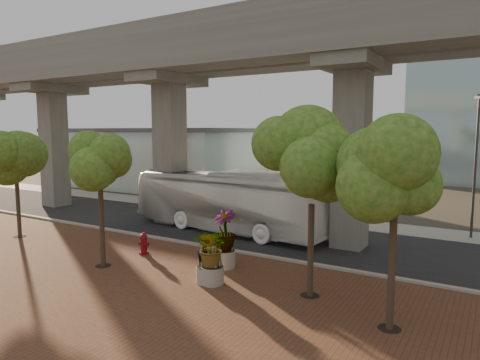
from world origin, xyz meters
The scene contains 18 objects.
ground centered at (0.00, 0.00, 0.00)m, with size 160.00×160.00×0.00m, color #322E24.
brick_plaza centered at (0.00, -8.00, 0.03)m, with size 70.00×13.00×0.06m, color brown.
asphalt_road centered at (0.00, 2.00, 0.02)m, with size 90.00×8.00×0.04m, color black.
curb_strip centered at (0.00, -2.00, 0.08)m, with size 70.00×0.25×0.16m, color #9A988F.
far_sidewalk centered at (0.00, 7.50, 0.03)m, with size 90.00×3.00×0.06m, color #9A988F.
transit_viaduct centered at (0.00, 2.00, 7.29)m, with size 72.00×5.60×12.40m.
station_pavilion centered at (-20.00, 16.00, 3.22)m, with size 23.00×13.00×6.30m.
transit_bus centered at (-1.39, 1.78, 1.81)m, with size 3.05×12.97×3.62m, color white.
fire_hydrant centered at (-2.13, -4.60, 0.57)m, with size 0.53×0.48×1.07m.
planter_front centered at (3.08, -6.22, 1.39)m, with size 1.99×1.99×2.19m.
planter_right centered at (2.34, -4.26, 1.59)m, with size 2.37×2.37×2.53m.
planter_left centered at (2.80, -6.24, 1.29)m, with size 1.84×1.84×2.03m.
street_tree_far_west centered at (-10.60, -5.71, 4.81)m, with size 3.90×3.90×6.55m.
street_tree_near_west centered at (-2.37, -6.91, 4.46)m, with size 3.05×3.05×5.81m.
street_tree_near_east centered at (6.81, -5.39, 4.66)m, with size 4.19×4.19×6.52m.
street_tree_far_east centered at (9.87, -6.61, 4.55)m, with size 3.58×3.58×6.14m.
streetlamp_west centered at (-8.81, 6.97, 4.49)m, with size 0.38×1.11×7.69m.
streetlamp_east centered at (11.35, 7.29, 4.63)m, with size 0.39×1.15×7.93m.
Camera 1 is at (12.40, -19.55, 6.04)m, focal length 32.00 mm.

